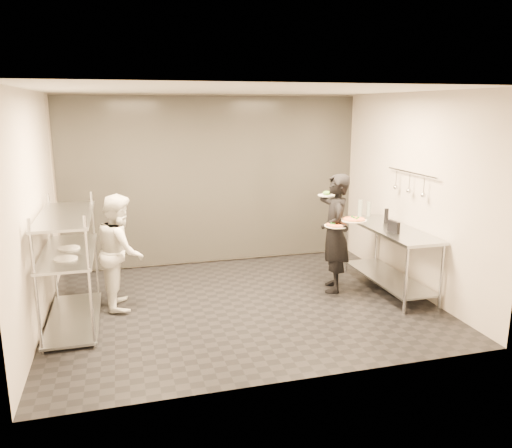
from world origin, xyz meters
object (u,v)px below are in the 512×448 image
object	(u,v)px
prep_counter	(390,248)
bottle_clear	(369,209)
salad_plate	(327,194)
waiter	(335,233)
pizza_plate_far	(354,220)
chef	(121,251)
pass_rack	(69,263)
pos_monitor	(394,227)
pizza_plate_near	(336,225)
bottle_dark	(386,216)
bottle_green	(360,208)

from	to	relation	value
prep_counter	bottle_clear	bearing A→B (deg)	85.67
prep_counter	salad_plate	xyz separation A→B (m)	(-0.81, 0.45, 0.75)
waiter	bottle_clear	world-z (taller)	waiter
pizza_plate_far	salad_plate	world-z (taller)	salad_plate
prep_counter	chef	bearing A→B (deg)	173.91
pass_rack	pos_monitor	xyz separation A→B (m)	(4.21, -0.25, 0.23)
pizza_plate_near	bottle_clear	xyz separation A→B (m)	(0.93, 0.83, 0.01)
salad_plate	waiter	bearing A→B (deg)	-82.77
chef	bottle_dark	xyz separation A→B (m)	(3.81, -0.11, 0.27)
chef	prep_counter	bearing A→B (deg)	-96.03
waiter	bottle_dark	distance (m)	0.88
salad_plate	chef	bearing A→B (deg)	-178.91
bottle_green	bottle_clear	size ratio (longest dim) A/B	1.18
pizza_plate_near	bottle_clear	size ratio (longest dim) A/B	1.43
pass_rack	pizza_plate_far	xyz separation A→B (m)	(3.70, -0.07, 0.33)
chef	pizza_plate_near	world-z (taller)	chef
pos_monitor	salad_plate	bearing A→B (deg)	129.51
waiter	bottle_green	size ratio (longest dim) A/B	6.36
prep_counter	pos_monitor	xyz separation A→B (m)	(-0.12, -0.25, 0.38)
pass_rack	salad_plate	distance (m)	3.60
waiter	chef	size ratio (longest dim) A/B	1.12
pos_monitor	bottle_clear	world-z (taller)	bottle_clear
bottle_green	prep_counter	bearing A→B (deg)	-83.74
waiter	chef	bearing A→B (deg)	-76.03
bottle_clear	bottle_dark	world-z (taller)	bottle_clear
pass_rack	waiter	bearing A→B (deg)	3.18
pass_rack	pizza_plate_far	size ratio (longest dim) A/B	4.48
pizza_plate_far	bottle_green	xyz separation A→B (m)	(0.54, 0.87, -0.04)
prep_counter	pizza_plate_near	bearing A→B (deg)	-177.79
pizza_plate_far	bottle_dark	bearing A→B (deg)	27.03
pass_rack	bottle_green	bearing A→B (deg)	10.71
salad_plate	bottle_clear	distance (m)	1.00
pass_rack	pizza_plate_near	bearing A→B (deg)	-0.51
pass_rack	salad_plate	xyz separation A→B (m)	(3.52, 0.46, 0.60)
bottle_green	salad_plate	bearing A→B (deg)	-154.48
bottle_dark	bottle_clear	bearing A→B (deg)	92.07
prep_counter	pizza_plate_near	distance (m)	0.96
pass_rack	bottle_dark	xyz separation A→B (m)	(4.41, 0.30, 0.26)
chef	pizza_plate_far	size ratio (longest dim) A/B	4.23
bottle_green	bottle_clear	distance (m)	0.15
waiter	bottle_clear	bearing A→B (deg)	143.66
waiter	bottle_dark	xyz separation A→B (m)	(0.86, 0.10, 0.18)
bottle_dark	chef	bearing A→B (deg)	178.41
pass_rack	bottle_green	world-z (taller)	pass_rack
prep_counter	salad_plate	distance (m)	1.19
bottle_clear	bottle_dark	bearing A→B (deg)	-87.93
pizza_plate_near	pizza_plate_far	world-z (taller)	pizza_plate_far
waiter	pos_monitor	size ratio (longest dim) A/B	7.42
prep_counter	chef	xyz separation A→B (m)	(-3.73, 0.40, 0.13)
pizza_plate_far	bottle_green	world-z (taller)	bottle_green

